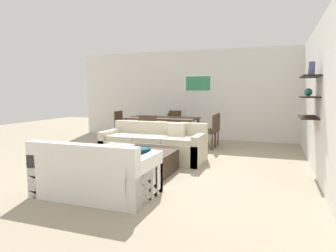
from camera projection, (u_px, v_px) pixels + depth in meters
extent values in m
plane|color=tan|center=(152.00, 163.00, 6.08)|extent=(18.00, 18.00, 0.00)
cube|color=silver|center=(206.00, 95.00, 9.13)|extent=(8.40, 0.06, 2.70)
cube|color=white|center=(198.00, 83.00, 9.12)|extent=(0.89, 0.02, 0.53)
cube|color=#338C59|center=(198.00, 83.00, 9.11)|extent=(0.76, 0.01, 0.42)
cube|color=silver|center=(317.00, 97.00, 5.47)|extent=(0.06, 8.20, 2.70)
cube|color=black|center=(310.00, 76.00, 5.15)|extent=(0.28, 0.90, 0.02)
cube|color=black|center=(309.00, 97.00, 5.19)|extent=(0.28, 0.90, 0.02)
cube|color=black|center=(308.00, 117.00, 5.23)|extent=(0.28, 0.90, 0.02)
cylinder|color=#4C518C|center=(312.00, 68.00, 4.95)|extent=(0.10, 0.10, 0.22)
sphere|color=teal|center=(308.00, 92.00, 5.35)|extent=(0.14, 0.14, 0.14)
cylinder|color=olive|center=(310.00, 72.00, 5.19)|extent=(0.07, 0.07, 0.12)
cube|color=#4C1E19|center=(309.00, 116.00, 5.08)|extent=(0.20, 0.28, 0.03)
cube|color=beige|center=(153.00, 150.00, 6.37)|extent=(2.16, 0.90, 0.42)
cube|color=beige|center=(160.00, 130.00, 6.67)|extent=(2.16, 0.16, 0.36)
cube|color=beige|center=(112.00, 143.00, 6.69)|extent=(0.14, 0.90, 0.60)
cube|color=beige|center=(200.00, 149.00, 6.02)|extent=(0.14, 0.90, 0.60)
cube|color=beige|center=(126.00, 137.00, 6.51)|extent=(0.61, 0.70, 0.10)
cube|color=beige|center=(153.00, 138.00, 6.30)|extent=(0.61, 0.70, 0.10)
cube|color=beige|center=(181.00, 140.00, 6.09)|extent=(0.61, 0.70, 0.10)
cube|color=beige|center=(177.00, 132.00, 6.35)|extent=(0.37, 0.14, 0.36)
cube|color=white|center=(97.00, 180.00, 4.21)|extent=(1.62, 0.90, 0.42)
cube|color=white|center=(80.00, 158.00, 3.82)|extent=(1.62, 0.16, 0.36)
cube|color=white|center=(146.00, 179.00, 3.95)|extent=(0.14, 0.90, 0.60)
cube|color=white|center=(54.00, 169.00, 4.45)|extent=(0.14, 0.90, 0.60)
cube|color=white|center=(120.00, 163.00, 4.11)|extent=(0.65, 0.70, 0.10)
cube|color=white|center=(79.00, 159.00, 4.33)|extent=(0.65, 0.70, 0.10)
cube|color=beige|center=(121.00, 158.00, 3.83)|extent=(0.37, 0.15, 0.36)
cube|color=#38281E|center=(141.00, 163.00, 5.31)|extent=(1.10, 1.05, 0.38)
cylinder|color=navy|center=(140.00, 150.00, 5.31)|extent=(0.39, 0.39, 0.06)
torus|color=navy|center=(140.00, 148.00, 5.30)|extent=(0.39, 0.39, 0.02)
cylinder|color=silver|center=(152.00, 151.00, 5.18)|extent=(0.07, 0.07, 0.07)
cube|color=#422D1E|center=(162.00, 118.00, 8.17)|extent=(1.91, 0.95, 0.04)
cylinder|color=#422D1E|center=(126.00, 132.00, 8.12)|extent=(0.06, 0.06, 0.71)
cylinder|color=#422D1E|center=(190.00, 135.00, 7.52)|extent=(0.06, 0.06, 0.71)
cylinder|color=#422D1E|center=(139.00, 129.00, 8.90)|extent=(0.06, 0.06, 0.71)
cylinder|color=#422D1E|center=(198.00, 131.00, 8.30)|extent=(0.06, 0.06, 0.71)
cube|color=#422D1E|center=(172.00, 126.00, 8.94)|extent=(0.44, 0.44, 0.04)
cube|color=#422D1E|center=(174.00, 118.00, 9.10)|extent=(0.44, 0.04, 0.43)
cylinder|color=#422D1E|center=(164.00, 134.00, 8.86)|extent=(0.04, 0.04, 0.41)
cylinder|color=#422D1E|center=(176.00, 135.00, 8.74)|extent=(0.04, 0.04, 0.41)
cylinder|color=#422D1E|center=(168.00, 132.00, 9.20)|extent=(0.04, 0.04, 0.41)
cylinder|color=#422D1E|center=(180.00, 133.00, 9.08)|extent=(0.04, 0.04, 0.41)
cube|color=#422D1E|center=(151.00, 133.00, 7.46)|extent=(0.44, 0.44, 0.04)
cube|color=#422D1E|center=(148.00, 124.00, 7.24)|extent=(0.44, 0.04, 0.43)
cylinder|color=#422D1E|center=(161.00, 141.00, 7.59)|extent=(0.04, 0.04, 0.41)
cylinder|color=#422D1E|center=(147.00, 140.00, 7.71)|extent=(0.04, 0.04, 0.41)
cylinder|color=#422D1E|center=(155.00, 143.00, 7.25)|extent=(0.04, 0.04, 0.41)
cylinder|color=#422D1E|center=(142.00, 142.00, 7.37)|extent=(0.04, 0.04, 0.41)
cube|color=#422D1E|center=(207.00, 132.00, 7.57)|extent=(0.44, 0.44, 0.04)
cube|color=#422D1E|center=(215.00, 123.00, 7.48)|extent=(0.04, 0.44, 0.43)
cylinder|color=#422D1E|center=(201.00, 140.00, 7.83)|extent=(0.04, 0.04, 0.41)
cylinder|color=#422D1E|center=(198.00, 142.00, 7.49)|extent=(0.04, 0.04, 0.41)
cylinder|color=#422D1E|center=(215.00, 140.00, 7.70)|extent=(0.04, 0.04, 0.41)
cylinder|color=#422D1E|center=(212.00, 142.00, 7.37)|extent=(0.04, 0.04, 0.41)
cube|color=#422D1E|center=(125.00, 126.00, 8.83)|extent=(0.44, 0.44, 0.04)
cube|color=#422D1E|center=(118.00, 118.00, 8.87)|extent=(0.04, 0.44, 0.43)
cylinder|color=#422D1E|center=(127.00, 135.00, 8.63)|extent=(0.04, 0.04, 0.41)
cylinder|color=#422D1E|center=(133.00, 134.00, 8.96)|extent=(0.04, 0.04, 0.41)
cylinder|color=#422D1E|center=(116.00, 135.00, 8.75)|extent=(0.04, 0.04, 0.41)
cylinder|color=#422D1E|center=(122.00, 133.00, 9.08)|extent=(0.04, 0.04, 0.41)
cube|color=#422D1E|center=(210.00, 130.00, 7.97)|extent=(0.44, 0.44, 0.04)
cube|color=#422D1E|center=(218.00, 122.00, 7.88)|extent=(0.04, 0.44, 0.43)
cylinder|color=#422D1E|center=(205.00, 137.00, 8.23)|extent=(0.04, 0.04, 0.41)
cylinder|color=#422D1E|center=(202.00, 139.00, 7.89)|extent=(0.04, 0.04, 0.41)
cylinder|color=#422D1E|center=(218.00, 138.00, 8.10)|extent=(0.04, 0.04, 0.41)
cylinder|color=#422D1E|center=(215.00, 140.00, 7.77)|extent=(0.04, 0.04, 0.41)
cylinder|color=silver|center=(141.00, 116.00, 8.51)|extent=(0.06, 0.06, 0.01)
cylinder|color=silver|center=(141.00, 115.00, 8.51)|extent=(0.01, 0.01, 0.06)
cylinder|color=silver|center=(141.00, 112.00, 8.50)|extent=(0.07, 0.07, 0.10)
cylinder|color=silver|center=(188.00, 118.00, 8.04)|extent=(0.06, 0.06, 0.01)
cylinder|color=silver|center=(188.00, 116.00, 8.03)|extent=(0.01, 0.01, 0.08)
cylinder|color=silver|center=(189.00, 113.00, 8.02)|extent=(0.06, 0.06, 0.08)
cylinder|color=silver|center=(168.00, 116.00, 8.55)|extent=(0.06, 0.06, 0.01)
cylinder|color=silver|center=(168.00, 114.00, 8.55)|extent=(0.01, 0.01, 0.09)
cylinder|color=silver|center=(168.00, 111.00, 8.54)|extent=(0.08, 0.08, 0.10)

